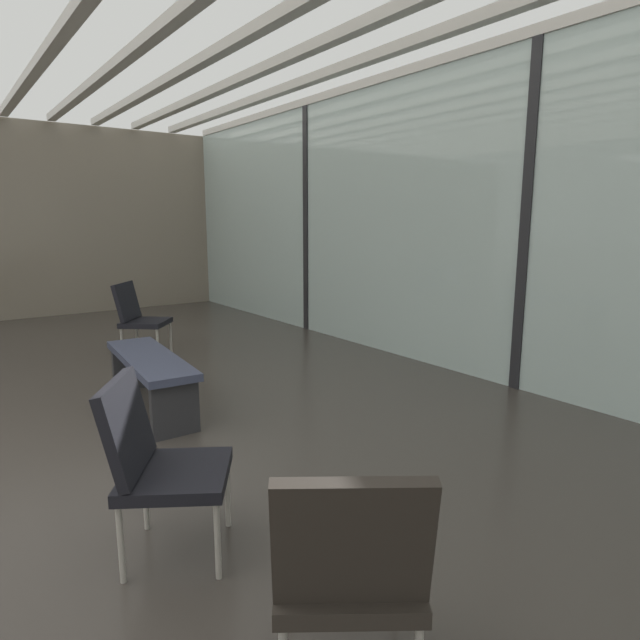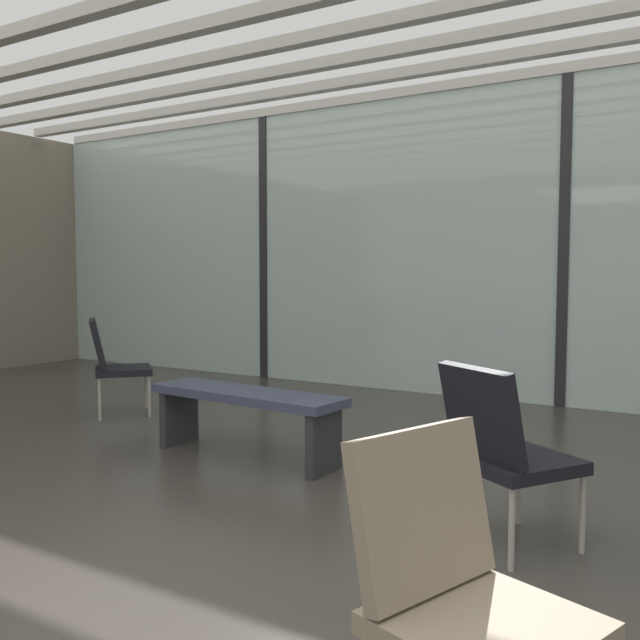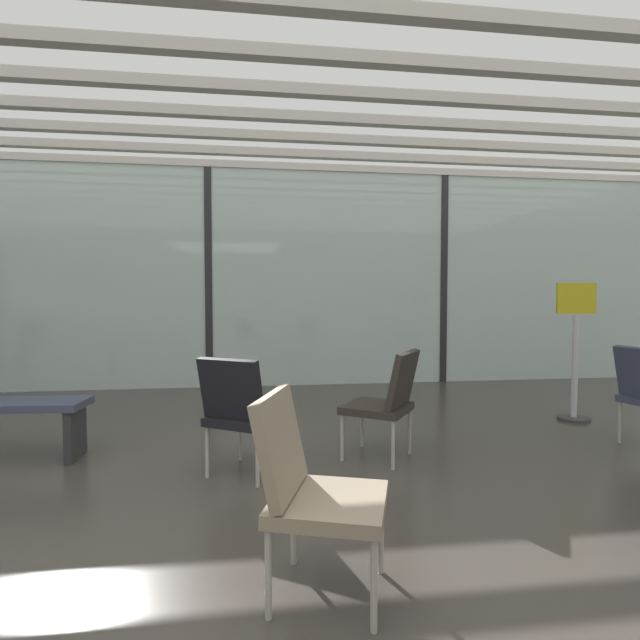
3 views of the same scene
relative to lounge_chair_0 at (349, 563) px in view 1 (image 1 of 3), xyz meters
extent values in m
cube|color=#A3B7B2|center=(-1.67, 3.45, 1.07)|extent=(14.00, 0.08, 3.13)
cube|color=black|center=(-5.17, 3.45, 1.07)|extent=(0.10, 0.12, 3.13)
cube|color=black|center=(-1.67, 3.45, 1.07)|extent=(0.10, 0.12, 3.13)
cube|color=beige|center=(-1.67, 2.79, 2.69)|extent=(13.72, 0.12, 0.10)
cube|color=beige|center=(-1.67, 3.45, 2.69)|extent=(13.72, 0.12, 0.10)
sphere|color=gray|center=(-7.23, 9.75, 1.78)|extent=(2.50, 2.50, 2.50)
sphere|color=black|center=(-4.93, 7.66, 2.12)|extent=(0.28, 0.28, 0.28)
sphere|color=black|center=(-4.03, 7.66, 2.12)|extent=(0.28, 0.28, 0.28)
sphere|color=black|center=(-3.13, 7.66, 2.12)|extent=(0.28, 0.28, 0.28)
cube|color=#28231E|center=(-0.07, 0.05, -0.09)|extent=(0.67, 0.67, 0.06)
cube|color=#28231E|center=(0.10, -0.07, 0.16)|extent=(0.39, 0.47, 0.44)
cylinder|color=gray|center=(-0.12, 0.34, -0.31)|extent=(0.03, 0.03, 0.37)
cylinder|color=gray|center=(-0.37, 0.00, -0.31)|extent=(0.03, 0.03, 0.37)
cube|color=black|center=(-4.97, 0.98, -0.09)|extent=(0.68, 0.68, 0.06)
cube|color=black|center=(-5.11, 0.82, 0.16)|extent=(0.46, 0.42, 0.44)
cylinder|color=gray|center=(-4.67, 1.00, -0.31)|extent=(0.03, 0.03, 0.37)
cylinder|color=gray|center=(-4.99, 1.28, -0.31)|extent=(0.03, 0.03, 0.37)
cylinder|color=gray|center=(-4.94, 0.68, -0.31)|extent=(0.03, 0.03, 0.37)
cylinder|color=gray|center=(-5.26, 0.96, -0.31)|extent=(0.03, 0.03, 0.37)
cube|color=black|center=(-1.09, -0.16, -0.09)|extent=(0.66, 0.66, 0.06)
cube|color=black|center=(-1.21, -0.34, 0.16)|extent=(0.48, 0.38, 0.44)
cylinder|color=gray|center=(-0.80, -0.09, -0.31)|extent=(0.03, 0.03, 0.37)
cylinder|color=gray|center=(-1.16, 0.13, -0.31)|extent=(0.03, 0.03, 0.37)
cylinder|color=gray|center=(-1.03, -0.45, -0.31)|extent=(0.03, 0.03, 0.37)
cylinder|color=gray|center=(-1.38, -0.22, -0.31)|extent=(0.03, 0.03, 0.37)
cube|color=#33384C|center=(-3.13, 0.41, -0.05)|extent=(1.53, 0.51, 0.06)
cube|color=#262628|center=(-3.80, 0.46, -0.29)|extent=(0.06, 0.36, 0.41)
cube|color=#262628|center=(-2.46, 0.36, -0.29)|extent=(0.06, 0.36, 0.41)
camera|label=1|loc=(1.20, -0.99, 1.09)|focal=29.96mm
camera|label=2|loc=(-0.22, -3.36, 0.81)|focal=38.70mm
camera|label=3|loc=(-1.06, -3.77, 0.79)|focal=27.71mm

